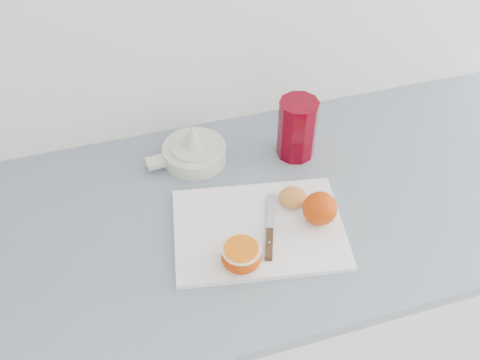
# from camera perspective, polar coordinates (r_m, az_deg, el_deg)

# --- Properties ---
(counter) EXTENTS (2.57, 0.64, 0.89)m
(counter) POSITION_cam_1_polar(r_m,az_deg,el_deg) (1.51, 2.35, -13.86)
(counter) COLOR white
(counter) RESTS_ON ground
(cutting_board) EXTENTS (0.38, 0.30, 0.01)m
(cutting_board) POSITION_cam_1_polar(r_m,az_deg,el_deg) (1.09, 2.02, -5.24)
(cutting_board) COLOR white
(cutting_board) RESTS_ON counter
(whole_orange) EXTENTS (0.07, 0.07, 0.07)m
(whole_orange) POSITION_cam_1_polar(r_m,az_deg,el_deg) (1.08, 8.52, -3.04)
(whole_orange) COLOR #C93C0A
(whole_orange) RESTS_ON cutting_board
(half_orange) EXTENTS (0.08, 0.08, 0.05)m
(half_orange) POSITION_cam_1_polar(r_m,az_deg,el_deg) (1.01, 0.14, -8.09)
(half_orange) COLOR #C93C0A
(half_orange) RESTS_ON cutting_board
(squeezed_shell) EXTENTS (0.06, 0.06, 0.03)m
(squeezed_shell) POSITION_cam_1_polar(r_m,az_deg,el_deg) (1.13, 5.69, -1.85)
(squeezed_shell) COLOR #C87E32
(squeezed_shell) RESTS_ON cutting_board
(paring_knife) EXTENTS (0.08, 0.17, 0.01)m
(paring_knife) POSITION_cam_1_polar(r_m,az_deg,el_deg) (1.06, 3.17, -6.18)
(paring_knife) COLOR #422F17
(paring_knife) RESTS_ON cutting_board
(citrus_juicer) EXTENTS (0.19, 0.15, 0.10)m
(citrus_juicer) POSITION_cam_1_polar(r_m,az_deg,el_deg) (1.23, -4.98, 3.17)
(citrus_juicer) COLOR white
(citrus_juicer) RESTS_ON counter
(red_tumbler) EXTENTS (0.09, 0.09, 0.15)m
(red_tumbler) POSITION_cam_1_polar(r_m,az_deg,el_deg) (1.22, 6.09, 5.28)
(red_tumbler) COLOR #6C000F
(red_tumbler) RESTS_ON counter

